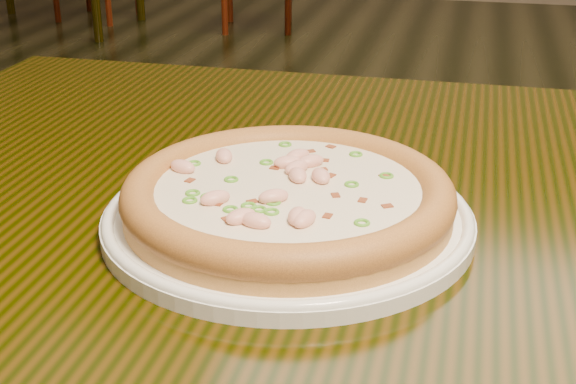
# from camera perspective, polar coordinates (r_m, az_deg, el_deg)

# --- Properties ---
(hero_table) EXTENTS (1.20, 0.80, 0.75)m
(hero_table) POSITION_cam_1_polar(r_m,az_deg,el_deg) (0.72, 10.39, -8.74)
(hero_table) COLOR black
(hero_table) RESTS_ON ground
(plate) EXTENTS (0.29, 0.29, 0.02)m
(plate) POSITION_cam_1_polar(r_m,az_deg,el_deg) (0.64, 0.00, -1.75)
(plate) COLOR white
(plate) RESTS_ON hero_table
(pizza) EXTENTS (0.26, 0.26, 0.03)m
(pizza) POSITION_cam_1_polar(r_m,az_deg,el_deg) (0.63, -0.02, -0.24)
(pizza) COLOR #C6874A
(pizza) RESTS_ON plate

